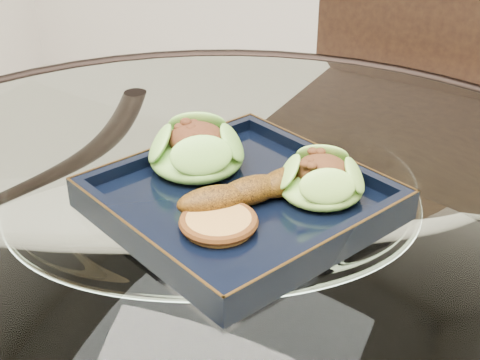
% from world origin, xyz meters
% --- Properties ---
extents(dining_table, '(1.13, 1.13, 0.77)m').
position_xyz_m(dining_table, '(-0.00, -0.00, 0.60)').
color(dining_table, white).
rests_on(dining_table, ground).
extents(dining_chair, '(0.47, 0.47, 0.97)m').
position_xyz_m(dining_chair, '(0.08, 0.51, 0.54)').
color(dining_chair, black).
rests_on(dining_chair, ground).
extents(navy_plate, '(0.36, 0.36, 0.02)m').
position_xyz_m(navy_plate, '(0.02, 0.02, 0.77)').
color(navy_plate, black).
rests_on(navy_plate, dining_table).
extents(lettuce_wrap_left, '(0.12, 0.12, 0.04)m').
position_xyz_m(lettuce_wrap_left, '(-0.05, 0.06, 0.80)').
color(lettuce_wrap_left, '#50912A').
rests_on(lettuce_wrap_left, navy_plate).
extents(lettuce_wrap_right, '(0.09, 0.09, 0.03)m').
position_xyz_m(lettuce_wrap_right, '(0.10, 0.06, 0.80)').
color(lettuce_wrap_right, '#5CA22F').
rests_on(lettuce_wrap_right, navy_plate).
extents(roasted_plantain, '(0.12, 0.14, 0.03)m').
position_xyz_m(roasted_plantain, '(0.04, 0.02, 0.80)').
color(roasted_plantain, '#633A0A').
rests_on(roasted_plantain, navy_plate).
extents(crumb_patty, '(0.07, 0.07, 0.01)m').
position_xyz_m(crumb_patty, '(0.03, -0.04, 0.79)').
color(crumb_patty, '#A87138').
rests_on(crumb_patty, navy_plate).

